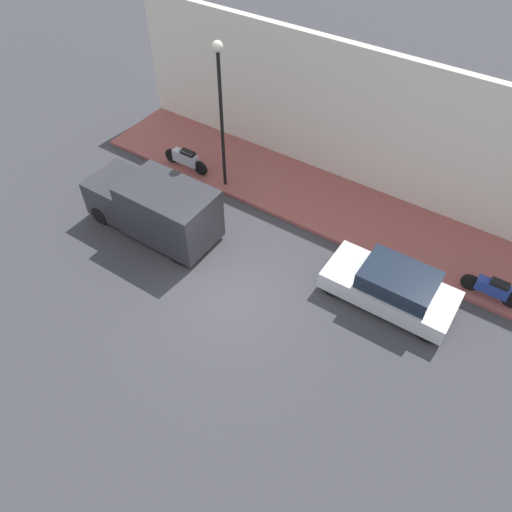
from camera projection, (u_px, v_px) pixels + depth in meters
The scene contains 8 objects.
ground_plane at pixel (230, 294), 15.32m from camera, with size 60.00×60.00×0.00m, color #38383D.
sidewalk at pixel (315, 198), 18.32m from camera, with size 3.20×17.63×0.14m.
building_facade at pixel (345, 116), 17.49m from camera, with size 0.30×17.63×5.16m.
parked_car at pixel (392, 287), 14.71m from camera, with size 1.72×3.89×1.30m.
delivery_van at pixel (153, 206), 16.57m from camera, with size 1.89×4.66×2.03m.
scooter_silver at pixel (186, 159), 19.13m from camera, with size 0.30×2.02×0.83m.
motorcycle_blue at pixel (493, 289), 14.76m from camera, with size 0.30×1.80×0.76m.
streetlamp at pixel (220, 97), 16.20m from camera, with size 0.35×0.35×5.41m.
Camera 1 is at (-7.58, -5.98, 11.97)m, focal length 35.00 mm.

